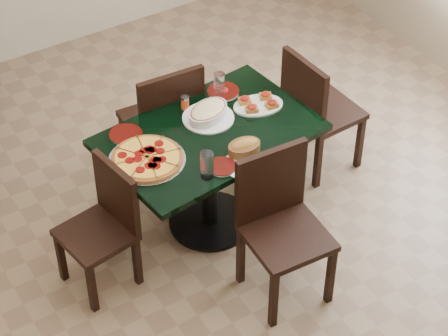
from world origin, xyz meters
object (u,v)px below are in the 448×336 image
chair_far (165,119)px  bread_basket (244,147)px  chair_right (315,107)px  bruschetta_platter (258,103)px  main_table (209,156)px  chair_near (279,218)px  lasagna_casserole (208,113)px  chair_left (105,221)px  pepperoni_pizza (147,159)px

chair_far → bread_basket: size_ratio=4.67×
chair_right → bruschetta_platter: (-0.49, -0.06, 0.26)m
chair_far → main_table: bearing=96.9°
bruschetta_platter → bread_basket: bearing=-119.2°
bread_basket → chair_near: bearing=-86.9°
chair_near → chair_right: size_ratio=1.03×
chair_near → chair_right: chair_near is taller
main_table → bread_basket: bearing=-79.7°
chair_far → lasagna_casserole: chair_far is taller
main_table → lasagna_casserole: lasagna_casserole is taller
chair_left → lasagna_casserole: 0.89m
chair_near → chair_right: bearing=46.6°
main_table → chair_left: chair_left is taller
chair_far → bread_basket: (0.11, -0.75, 0.26)m
chair_near → bread_basket: chair_near is taller
chair_right → bruschetta_platter: bearing=93.6°
chair_right → chair_left: 1.63m
chair_left → bread_basket: 0.91m
chair_left → lasagna_casserole: lasagna_casserole is taller
main_table → chair_left: (-0.74, -0.06, -0.12)m
chair_far → pepperoni_pizza: bearing=56.2°
chair_right → chair_far: bearing=64.4°
chair_near → chair_left: bearing=148.9°
lasagna_casserole → chair_left: bearing=172.8°
chair_left → bread_basket: (0.82, -0.20, 0.34)m
chair_far → bread_basket: chair_far is taller
pepperoni_pizza → chair_left: bearing=-174.9°
chair_near → chair_left: chair_near is taller
main_table → lasagna_casserole: bearing=54.4°
pepperoni_pizza → bread_basket: (0.51, -0.22, 0.02)m
chair_left → pepperoni_pizza: 0.44m
chair_near → bread_basket: 0.45m
main_table → chair_right: bearing=0.7°
main_table → bread_basket: bread_basket is taller
pepperoni_pizza → lasagna_casserole: 0.52m
chair_left → chair_right: bearing=87.0°
chair_far → chair_right: size_ratio=1.04×
chair_near → bread_basket: (-0.00, 0.37, 0.26)m
chair_near → bruschetta_platter: 0.79m
main_table → chair_near: chair_near is taller
chair_far → chair_left: bearing=41.4°
chair_right → bruschetta_platter: size_ratio=2.57×
chair_right → lasagna_casserole: size_ratio=2.79×
bruschetta_platter → chair_far: bearing=148.6°
chair_far → chair_right: chair_far is taller
chair_near → bruschetta_platter: bearing=69.8°
chair_far → chair_near: size_ratio=1.00×
main_table → chair_right: chair_right is taller
chair_right → bread_basket: (-0.80, -0.37, 0.28)m
main_table → pepperoni_pizza: bearing=178.1°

